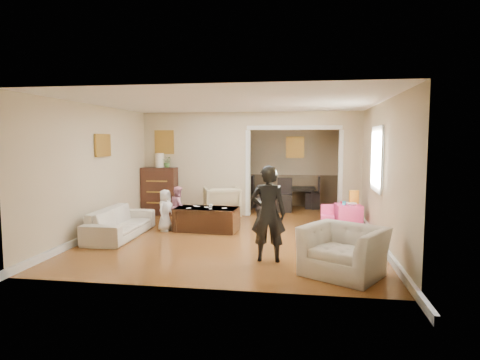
% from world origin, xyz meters
% --- Properties ---
extents(floor, '(7.00, 7.00, 0.00)m').
position_xyz_m(floor, '(0.00, 0.00, 0.00)').
color(floor, '#975B27').
rests_on(floor, ground).
extents(partition_left, '(2.75, 0.18, 2.60)m').
position_xyz_m(partition_left, '(-1.38, 1.80, 1.30)').
color(partition_left, '#BDAF8A').
rests_on(partition_left, ground).
extents(partition_right, '(0.55, 0.18, 2.60)m').
position_xyz_m(partition_right, '(2.48, 1.80, 1.30)').
color(partition_right, '#BDAF8A').
rests_on(partition_right, ground).
extents(partition_header, '(2.22, 0.18, 0.35)m').
position_xyz_m(partition_header, '(1.10, 1.80, 2.42)').
color(partition_header, '#BDAF8A').
rests_on(partition_header, partition_right).
extents(window_pane, '(0.03, 0.95, 1.10)m').
position_xyz_m(window_pane, '(2.73, -0.40, 1.55)').
color(window_pane, white).
rests_on(window_pane, ground).
extents(framed_art_partition, '(0.45, 0.03, 0.55)m').
position_xyz_m(framed_art_partition, '(-2.20, 1.70, 1.85)').
color(framed_art_partition, brown).
rests_on(framed_art_partition, partition_left).
extents(framed_art_sofa_wall, '(0.03, 0.55, 0.40)m').
position_xyz_m(framed_art_sofa_wall, '(-2.71, -0.60, 1.80)').
color(framed_art_sofa_wall, brown).
extents(framed_art_alcove, '(0.45, 0.03, 0.55)m').
position_xyz_m(framed_art_alcove, '(1.10, 3.44, 1.70)').
color(framed_art_alcove, brown).
extents(sofa, '(0.79, 1.94, 0.56)m').
position_xyz_m(sofa, '(-2.23, -0.92, 0.28)').
color(sofa, beige).
rests_on(sofa, ground).
extents(armchair_back, '(1.06, 1.08, 0.77)m').
position_xyz_m(armchair_back, '(-0.62, 1.28, 0.38)').
color(armchair_back, tan).
rests_on(armchair_back, ground).
extents(armchair_front, '(1.38, 1.34, 0.69)m').
position_xyz_m(armchair_front, '(1.93, -2.64, 0.34)').
color(armchair_front, beige).
rests_on(armchair_front, ground).
extents(dresser, '(0.88, 0.49, 1.21)m').
position_xyz_m(dresser, '(-2.29, 1.57, 0.60)').
color(dresser, '#361810').
rests_on(dresser, ground).
extents(table_lamp, '(0.22, 0.22, 0.36)m').
position_xyz_m(table_lamp, '(-2.29, 1.57, 1.39)').
color(table_lamp, beige).
rests_on(table_lamp, dresser).
extents(potted_plant, '(0.25, 0.21, 0.27)m').
position_xyz_m(potted_plant, '(-2.09, 1.57, 1.35)').
color(potted_plant, '#42662D').
rests_on(potted_plant, dresser).
extents(coffee_table, '(1.35, 0.74, 0.49)m').
position_xyz_m(coffee_table, '(-0.66, -0.16, 0.24)').
color(coffee_table, '#341C10').
rests_on(coffee_table, ground).
extents(coffee_cup, '(0.10, 0.10, 0.09)m').
position_xyz_m(coffee_cup, '(-0.56, -0.21, 0.53)').
color(coffee_cup, white).
rests_on(coffee_cup, coffee_table).
extents(play_table, '(0.59, 0.59, 0.51)m').
position_xyz_m(play_table, '(2.33, 0.61, 0.25)').
color(play_table, '#FF4396').
rests_on(play_table, ground).
extents(cereal_box, '(0.21, 0.09, 0.30)m').
position_xyz_m(cereal_box, '(2.45, 0.71, 0.66)').
color(cereal_box, yellow).
rests_on(cereal_box, play_table).
extents(cyan_cup, '(0.08, 0.08, 0.08)m').
position_xyz_m(cyan_cup, '(2.23, 0.56, 0.55)').
color(cyan_cup, '#2AC6D4').
rests_on(cyan_cup, play_table).
extents(toy_block, '(0.10, 0.09, 0.05)m').
position_xyz_m(toy_block, '(2.21, 0.73, 0.53)').
color(toy_block, red).
rests_on(toy_block, play_table).
extents(play_bowl, '(0.25, 0.25, 0.05)m').
position_xyz_m(play_bowl, '(2.38, 0.49, 0.54)').
color(play_bowl, silver).
rests_on(play_bowl, play_table).
extents(dining_table, '(1.68, 0.99, 0.58)m').
position_xyz_m(dining_table, '(0.85, 3.07, 0.29)').
color(dining_table, black).
rests_on(dining_table, ground).
extents(adult_person, '(0.56, 0.37, 1.52)m').
position_xyz_m(adult_person, '(0.81, -2.14, 0.76)').
color(adult_person, black).
rests_on(adult_person, ground).
extents(child_kneel_a, '(0.38, 0.48, 0.88)m').
position_xyz_m(child_kneel_a, '(-1.51, -0.31, 0.44)').
color(child_kneel_a, silver).
rests_on(child_kneel_a, ground).
extents(child_kneel_b, '(0.45, 0.51, 0.90)m').
position_xyz_m(child_kneel_b, '(-1.36, 0.14, 0.45)').
color(child_kneel_b, pink).
rests_on(child_kneel_b, ground).
extents(child_toddler, '(0.49, 0.43, 0.79)m').
position_xyz_m(child_toddler, '(0.39, 0.59, 0.40)').
color(child_toddler, black).
rests_on(child_toddler, ground).
extents(craft_papers, '(0.86, 0.46, 0.00)m').
position_xyz_m(craft_papers, '(-0.73, -0.13, 0.49)').
color(craft_papers, white).
rests_on(craft_papers, coffee_table).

